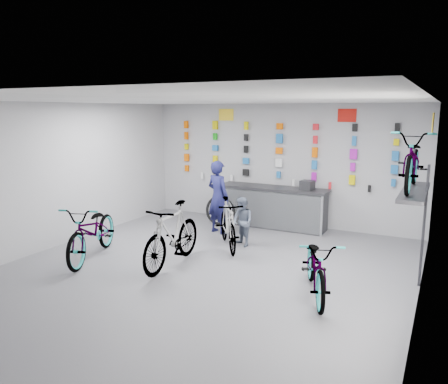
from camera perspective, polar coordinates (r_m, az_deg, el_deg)
The scene contains 20 objects.
floor at distance 7.85m, azimuth -3.21°, elevation -10.58°, with size 8.00×8.00×0.00m, color #56565C.
ceiling at distance 7.32m, azimuth -3.46°, elevation 11.90°, with size 8.00×8.00×0.00m, color white.
wall_back at distance 11.03m, azimuth 7.30°, elevation 3.59°, with size 7.00×7.00×0.00m, color #ABAAAD.
wall_left at distance 9.68m, azimuth -21.50°, elevation 1.95°, with size 8.00×8.00×0.00m, color #ABAAAD.
wall_right at distance 6.44m, azimuth 24.62°, elevation -2.33°, with size 8.00×8.00×0.00m, color #ABAAAD.
counter at distance 10.78m, azimuth 6.33°, elevation -2.02°, with size 2.70×0.66×1.00m.
merch_wall at distance 10.91m, azimuth 7.59°, elevation 5.01°, with size 5.54×0.08×1.57m.
wall_bracket at distance 7.63m, azimuth 23.78°, elevation -0.64°, with size 0.39×1.90×2.00m.
sign_left at distance 11.53m, azimuth 0.28°, elevation 10.06°, with size 0.42×0.02×0.30m, color yellow.
sign_right at distance 10.49m, azimuth 15.77°, elevation 9.61°, with size 0.42×0.02×0.30m, color red.
sign_side at distance 7.50m, azimuth 25.63°, elevation 8.18°, with size 0.02×0.40×0.30m, color yellow.
bike_left at distance 8.80m, azimuth -16.78°, elevation -4.89°, with size 0.73×2.09×1.10m, color gray.
bike_center at distance 8.08m, azimuth -6.79°, elevation -5.60°, with size 0.55×1.95×1.17m, color gray.
bike_right at distance 6.95m, azimuth 12.00°, elevation -9.42°, with size 0.64×1.83×0.96m, color gray.
bike_service at distance 9.06m, azimuth 0.52°, elevation -4.19°, with size 0.49×1.73×1.04m, color gray.
bike_wall at distance 7.55m, azimuth 23.52°, elevation 3.80°, with size 0.63×1.80×0.95m, color gray.
clerk at distance 10.13m, azimuth -0.78°, elevation -0.66°, with size 0.62×0.41×1.70m, color #161745.
customer at distance 9.21m, azimuth 2.39°, elevation -3.92°, with size 0.51×0.40×1.04m, color slate.
spare_wheel at distance 10.97m, azimuth -0.48°, elevation -2.35°, with size 0.81×0.41×0.76m.
register at distance 10.40m, azimuth 10.82°, elevation 0.89°, with size 0.28×0.30×0.22m, color black.
Camera 1 is at (3.73, -6.29, 2.84)m, focal length 35.00 mm.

